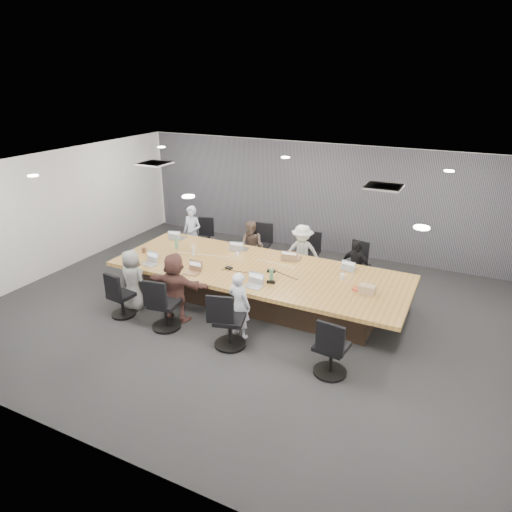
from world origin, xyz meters
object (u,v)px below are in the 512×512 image
at_px(person_3, 355,266).
at_px(laptop_4, 150,264).
at_px(laptop_1, 241,249).
at_px(canvas_bag, 367,289).
at_px(laptop_5, 192,273).
at_px(chair_0, 200,241).
at_px(chair_2, 307,258).
at_px(chair_4, 122,299).
at_px(stapler, 271,282).
at_px(person_1, 252,247).
at_px(laptop_2, 293,258).
at_px(bottle_green_right, 271,276).
at_px(bottle_clear, 193,250).
at_px(laptop_6, 253,286).
at_px(chair_6, 230,324).
at_px(snack_packet, 358,289).
at_px(person_6, 239,305).
at_px(person_5, 175,287).
at_px(chair_5, 165,308).
at_px(chair_7, 331,351).
at_px(laptop_3, 349,268).
at_px(person_2, 302,253).
at_px(chair_3, 358,270).
at_px(conference_table, 258,284).
at_px(person_4, 133,280).
at_px(mug_brown, 144,250).
at_px(bottle_green_left, 176,243).
at_px(person_0, 192,233).
at_px(chair_1, 258,249).
at_px(laptop_0, 179,238).

height_order(person_3, laptop_4, person_3).
bearing_deg(laptop_1, canvas_bag, 151.08).
distance_m(laptop_1, laptop_5, 1.62).
relative_size(chair_0, chair_2, 0.88).
height_order(chair_4, stapler, stapler).
height_order(person_1, laptop_2, person_1).
bearing_deg(bottle_green_right, bottle_clear, 166.00).
bearing_deg(laptop_6, chair_2, 92.96).
height_order(chair_6, laptop_4, chair_6).
relative_size(chair_6, snack_packet, 4.68).
bearing_deg(bottle_green_right, chair_6, -100.02).
height_order(bottle_green_right, canvas_bag, bottle_green_right).
distance_m(laptop_1, person_6, 2.42).
bearing_deg(laptop_2, laptop_6, 75.91).
height_order(person_5, laptop_6, person_5).
bearing_deg(chair_6, stapler, 62.79).
height_order(chair_5, bottle_clear, bottle_clear).
bearing_deg(canvas_bag, bottle_clear, 177.22).
bearing_deg(chair_7, laptop_3, 106.95).
distance_m(chair_2, person_2, 0.43).
distance_m(chair_3, bottle_clear, 3.66).
relative_size(conference_table, laptop_4, 18.92).
xyz_separation_m(person_4, mug_brown, (-0.55, 1.05, 0.17)).
bearing_deg(person_6, chair_3, -102.85).
xyz_separation_m(bottle_green_left, snack_packet, (4.20, -0.29, -0.11)).
distance_m(chair_6, laptop_4, 2.57).
height_order(person_6, snack_packet, person_6).
bearing_deg(person_0, chair_6, -46.45).
relative_size(person_3, person_5, 0.86).
xyz_separation_m(bottle_clear, mug_brown, (-1.06, -0.36, -0.05)).
bearing_deg(canvas_bag, person_3, 111.84).
distance_m(chair_0, person_1, 1.72).
distance_m(chair_0, chair_6, 4.39).
relative_size(conference_table, canvas_bag, 21.12).
height_order(person_6, canvas_bag, person_6).
height_order(chair_1, mug_brown, chair_1).
bearing_deg(laptop_4, chair_7, -0.96).
relative_size(chair_2, bottle_green_right, 3.10).
bearing_deg(person_3, chair_6, -99.48).
xyz_separation_m(laptop_0, bottle_green_right, (2.99, -1.27, 0.12)).
relative_size(laptop_3, bottle_green_left, 1.09).
bearing_deg(person_4, laptop_6, -165.04).
bearing_deg(laptop_6, laptop_2, 91.11).
relative_size(chair_2, laptop_1, 2.54).
xyz_separation_m(chair_4, person_6, (2.39, 0.35, 0.26)).
xyz_separation_m(person_1, canvas_bag, (3.05, -1.48, 0.20)).
distance_m(chair_4, bottle_clear, 1.89).
xyz_separation_m(chair_1, bottle_green_left, (-1.32, -1.50, 0.43)).
bearing_deg(laptop_3, laptop_2, 8.39).
relative_size(laptop_6, bottle_green_left, 1.21).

